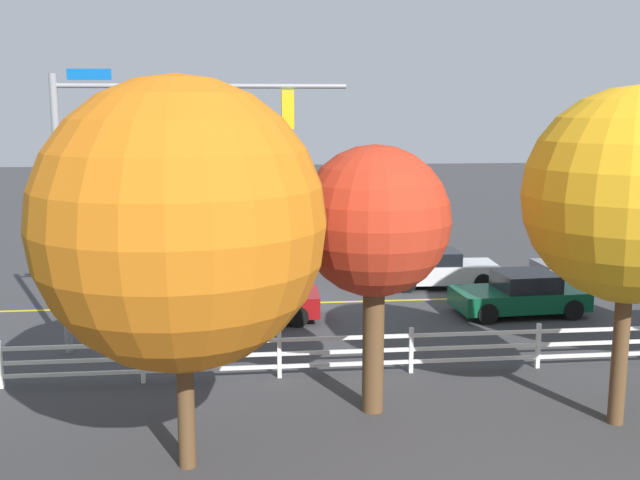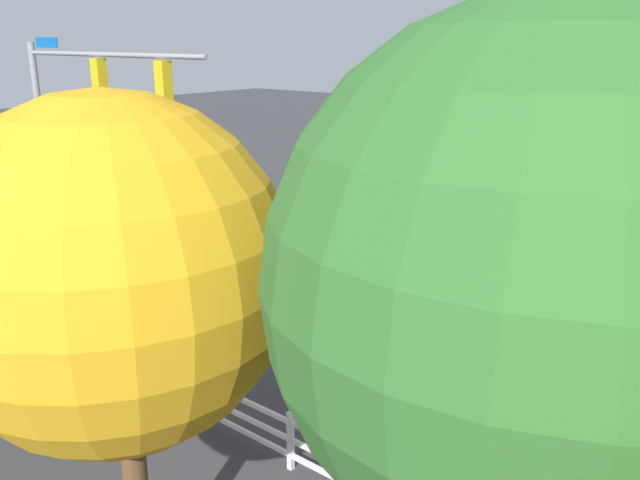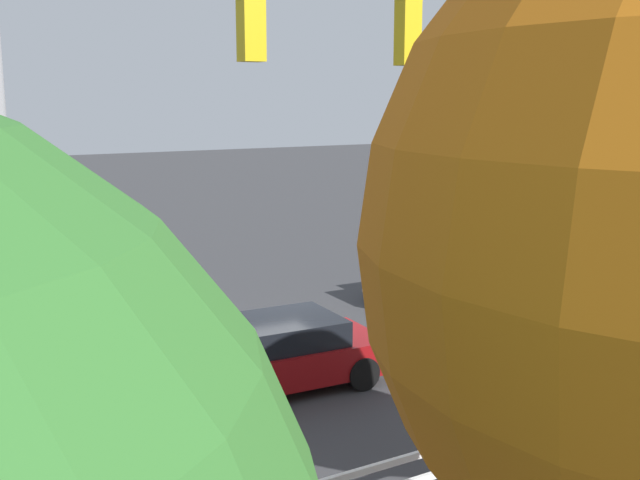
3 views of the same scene
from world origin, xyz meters
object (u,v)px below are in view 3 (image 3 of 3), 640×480
at_px(car_2, 277,354).
at_px(car_3, 592,253).
at_px(car_1, 594,299).
at_px(car_0, 440,275).
at_px(pedestrian, 213,439).

relative_size(car_2, car_3, 0.88).
height_order(car_1, car_2, car_1).
distance_m(car_0, car_3, 6.11).
height_order(car_2, car_3, car_2).
bearing_deg(car_2, pedestrian, 53.57).
relative_size(car_0, car_1, 0.97).
relative_size(car_0, car_3, 0.85).
bearing_deg(car_1, car_2, -5.17).
relative_size(car_1, pedestrian, 2.47).
bearing_deg(car_0, car_2, -150.07).
bearing_deg(pedestrian, car_3, 171.71).
xyz_separation_m(car_2, car_3, (-12.96, -3.62, -0.05)).
height_order(car_3, pedestrian, pedestrian).
height_order(car_2, pedestrian, pedestrian).
bearing_deg(car_2, car_0, -149.85).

